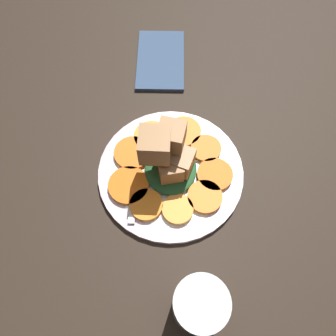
# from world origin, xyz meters

# --- Properties ---
(table_slab) EXTENTS (1.20, 1.20, 0.02)m
(table_slab) POSITION_xyz_m (0.00, 0.00, 0.01)
(table_slab) COLOR black
(table_slab) RESTS_ON ground
(plate) EXTENTS (0.25, 0.25, 0.01)m
(plate) POSITION_xyz_m (0.00, 0.00, 0.03)
(plate) COLOR silver
(plate) RESTS_ON table_slab
(carrot_slice_0) EXTENTS (0.06, 0.06, 0.01)m
(carrot_slice_0) POSITION_xyz_m (-0.07, -0.04, 0.04)
(carrot_slice_0) COLOR orange
(carrot_slice_0) RESTS_ON plate
(carrot_slice_1) EXTENTS (0.07, 0.07, 0.01)m
(carrot_slice_1) POSITION_xyz_m (-0.03, -0.07, 0.04)
(carrot_slice_1) COLOR orange
(carrot_slice_1) RESTS_ON plate
(carrot_slice_2) EXTENTS (0.07, 0.07, 0.01)m
(carrot_slice_2) POSITION_xyz_m (0.03, -0.07, 0.04)
(carrot_slice_2) COLOR #D45E12
(carrot_slice_2) RESTS_ON plate
(carrot_slice_3) EXTENTS (0.06, 0.06, 0.01)m
(carrot_slice_3) POSITION_xyz_m (0.07, -0.04, 0.04)
(carrot_slice_3) COLOR orange
(carrot_slice_3) RESTS_ON plate
(carrot_slice_4) EXTENTS (0.05, 0.05, 0.01)m
(carrot_slice_4) POSITION_xyz_m (0.07, 0.01, 0.04)
(carrot_slice_4) COLOR orange
(carrot_slice_4) RESTS_ON plate
(carrot_slice_5) EXTENTS (0.06, 0.06, 0.01)m
(carrot_slice_5) POSITION_xyz_m (0.05, 0.06, 0.04)
(carrot_slice_5) COLOR orange
(carrot_slice_5) RESTS_ON plate
(carrot_slice_6) EXTENTS (0.06, 0.06, 0.01)m
(carrot_slice_6) POSITION_xyz_m (0.01, 0.08, 0.04)
(carrot_slice_6) COLOR #D66114
(carrot_slice_6) RESTS_ON plate
(carrot_slice_7) EXTENTS (0.05, 0.05, 0.01)m
(carrot_slice_7) POSITION_xyz_m (-0.04, 0.06, 0.04)
(carrot_slice_7) COLOR orange
(carrot_slice_7) RESTS_ON plate
(carrot_slice_8) EXTENTS (0.06, 0.06, 0.01)m
(carrot_slice_8) POSITION_xyz_m (-0.08, 0.02, 0.04)
(carrot_slice_8) COLOR orange
(carrot_slice_8) RESTS_ON plate
(center_pile) EXTENTS (0.10, 0.09, 0.11)m
(center_pile) POSITION_xyz_m (-0.00, -0.00, 0.08)
(center_pile) COLOR #235128
(center_pile) RESTS_ON plate
(fork) EXTENTS (0.19, 0.02, 0.00)m
(fork) POSITION_xyz_m (-0.00, -0.06, 0.03)
(fork) COLOR silver
(fork) RESTS_ON plate
(water_glass) EXTENTS (0.07, 0.07, 0.11)m
(water_glass) POSITION_xyz_m (0.22, 0.04, 0.07)
(water_glass) COLOR silver
(water_glass) RESTS_ON table_slab
(napkin) EXTENTS (0.16, 0.10, 0.01)m
(napkin) POSITION_xyz_m (-0.26, -0.03, 0.02)
(napkin) COLOR #334766
(napkin) RESTS_ON table_slab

